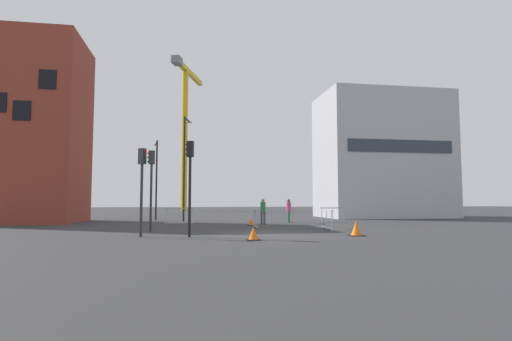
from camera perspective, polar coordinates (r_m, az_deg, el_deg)
The scene contains 18 objects.
ground at distance 20.00m, azimuth 1.52°, elevation -8.82°, with size 160.00×160.00×0.00m, color #333335.
brick_building at distance 33.76m, azimuth -29.47°, elevation 5.02°, with size 7.43×6.56×13.42m.
office_block at distance 40.53m, azimuth 17.37°, elevation 1.99°, with size 11.63×7.21×11.73m.
construction_crane at distance 64.27m, azimuth -10.00°, elevation 7.40°, with size 4.93×12.59×22.74m.
streetlamp_tall at distance 31.43m, azimuth -10.03°, elevation 1.50°, with size 0.66×1.81×8.05m.
streetlamp_short at distance 33.93m, azimuth -13.92°, elevation -0.23°, with size 0.54×1.88×6.48m.
traffic_light_crosswalk at distance 18.43m, azimuth -15.84°, elevation -0.90°, with size 0.38×0.36×3.89m.
traffic_light_corner at distance 21.40m, azimuth -14.61°, elevation -0.93°, with size 0.38×0.28×4.16m.
traffic_light_far at distance 17.93m, azimuth -9.35°, elevation -0.30°, with size 0.39×0.30×4.21m.
pedestrian_walking at distance 27.02m, azimuth 0.99°, elevation -5.51°, with size 0.34×0.34×1.72m.
pedestrian_waiting at distance 29.35m, azimuth 4.66°, elevation -5.45°, with size 0.34×0.34×1.68m.
safety_barrier_front at distance 29.86m, azimuth 10.82°, elevation -6.16°, with size 1.83×0.18×1.08m.
safety_barrier_mid_span at distance 22.39m, azimuth 9.95°, elevation -6.82°, with size 0.31×2.49×1.08m.
safety_barrier_right_run at distance 27.75m, azimuth -10.81°, elevation -6.31°, with size 1.93×0.20×1.08m.
safety_barrier_rear at distance 23.43m, azimuth -0.06°, elevation -6.77°, with size 0.20×2.25×1.08m.
traffic_cone_orange at distance 18.88m, azimuth 14.00°, elevation -8.03°, with size 0.65×0.65×0.66m.
traffic_cone_by_barrier at distance 16.39m, azimuth -0.37°, elevation -8.96°, with size 0.53×0.53×0.54m.
traffic_cone_striped at distance 25.81m, azimuth -0.65°, elevation -7.29°, with size 0.49×0.49×0.50m.
Camera 1 is at (-3.75, -19.58, 1.59)m, focal length 28.26 mm.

